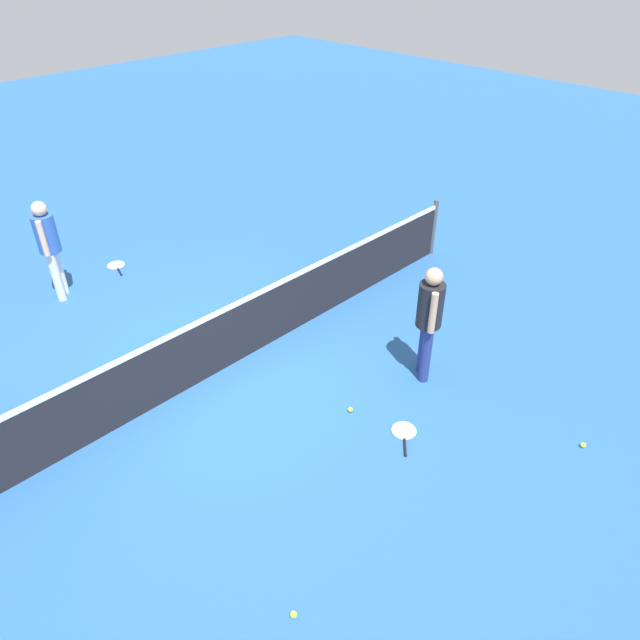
% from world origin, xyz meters
% --- Properties ---
extents(ground_plane, '(40.00, 40.00, 0.00)m').
position_xyz_m(ground_plane, '(0.00, 0.00, 0.00)').
color(ground_plane, '#265693').
extents(court_net, '(10.09, 0.09, 1.07)m').
position_xyz_m(court_net, '(0.00, 0.00, 0.50)').
color(court_net, '#4C4C51').
rests_on(court_net, ground_plane).
extents(player_near_side, '(0.48, 0.48, 1.70)m').
position_xyz_m(player_near_side, '(1.97, -2.07, 1.01)').
color(player_near_side, navy).
rests_on(player_near_side, ground_plane).
extents(player_far_side, '(0.47, 0.47, 1.70)m').
position_xyz_m(player_far_side, '(-0.65, 3.46, 1.01)').
color(player_far_side, white).
rests_on(player_far_side, ground_plane).
extents(tennis_racket_near_player, '(0.55, 0.51, 0.03)m').
position_xyz_m(tennis_racket_near_player, '(0.89, -2.60, 0.01)').
color(tennis_racket_near_player, white).
rests_on(tennis_racket_near_player, ground_plane).
extents(tennis_racket_far_player, '(0.39, 0.61, 0.03)m').
position_xyz_m(tennis_racket_far_player, '(0.49, 3.75, 0.01)').
color(tennis_racket_far_player, white).
rests_on(tennis_racket_far_player, ground_plane).
extents(tennis_ball_near_player, '(0.07, 0.07, 0.07)m').
position_xyz_m(tennis_ball_near_player, '(0.70, -1.87, 0.03)').
color(tennis_ball_near_player, '#C6E033').
rests_on(tennis_ball_near_player, ground_plane).
extents(tennis_ball_by_net, '(0.07, 0.07, 0.07)m').
position_xyz_m(tennis_ball_by_net, '(-1.66, -3.34, 0.03)').
color(tennis_ball_by_net, '#C6E033').
rests_on(tennis_ball_by_net, ground_plane).
extents(tennis_ball_midcourt, '(0.07, 0.07, 0.07)m').
position_xyz_m(tennis_ball_midcourt, '(2.24, -4.28, 0.03)').
color(tennis_ball_midcourt, '#C6E033').
rests_on(tennis_ball_midcourt, ground_plane).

